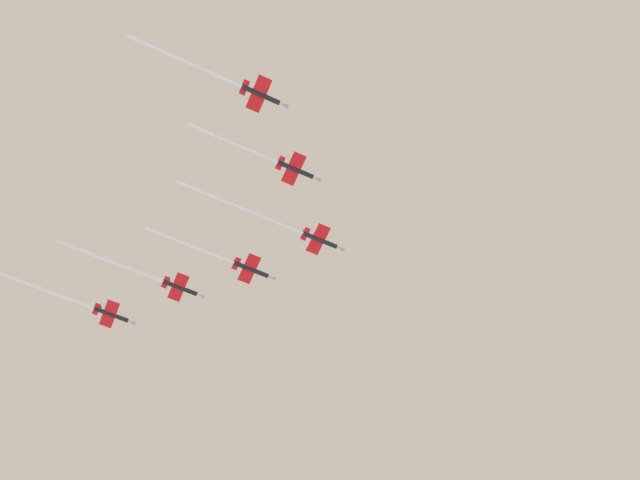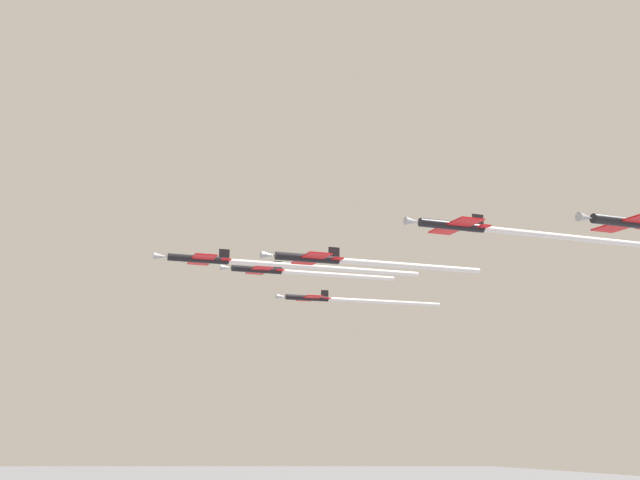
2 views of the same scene
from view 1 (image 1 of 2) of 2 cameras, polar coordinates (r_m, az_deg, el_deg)
name	(u,v)px [view 1 (image 1 of 2)]	position (r m, az deg, el deg)	size (l,w,h in m)	color
jet_lead	(281,224)	(149.62, -3.27, 1.34)	(31.89, 24.59, 2.13)	black
jet_port_inner	(227,260)	(152.92, -7.82, -1.65)	(24.89, 19.24, 2.13)	black
jet_starboard_inner	(271,159)	(145.91, -4.14, 6.78)	(24.64, 19.06, 2.13)	black
jet_port_outer	(148,276)	(160.81, -14.17, -2.91)	(28.66, 22.12, 2.13)	black
jet_starboard_outer	(228,80)	(140.05, -7.73, 13.13)	(27.49, 21.23, 2.13)	black
jet_center_rear	(79,303)	(167.13, -19.54, -4.96)	(28.78, 22.21, 2.13)	black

